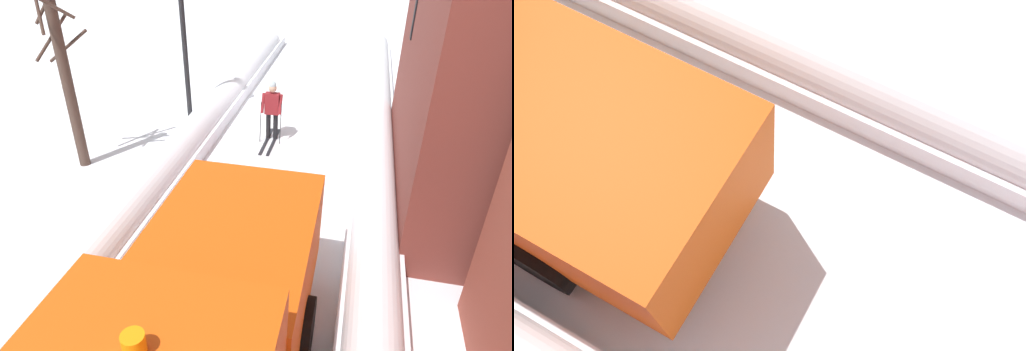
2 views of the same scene
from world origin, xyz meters
The scene contains 8 objects.
ground_plane centered at (0.00, 10.00, 0.00)m, with size 80.00×80.00×0.00m, color white.
snowbank_left centered at (-2.58, 10.00, 0.41)m, with size 1.10×36.00×0.97m.
snowbank_right centered at (2.58, 10.00, 0.31)m, with size 1.10×36.00×0.90m.
plow_truck centered at (-0.43, 11.54, 1.48)m, with size 3.20×5.98×3.12m.
skier centered at (0.45, 2.96, 1.00)m, with size 0.62×1.80×1.81m.
traffic_light_pole centered at (-3.13, 3.58, 2.98)m, with size 0.28×0.42×4.24m.
street_lamp centered at (3.41, 2.07, 3.18)m, with size 0.40×0.40×5.00m.
bare_tree_near centered at (5.11, 5.70, 2.40)m, with size 1.21×1.28×4.83m.
Camera 1 is at (-1.94, 15.01, 6.01)m, focal length 31.40 mm.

